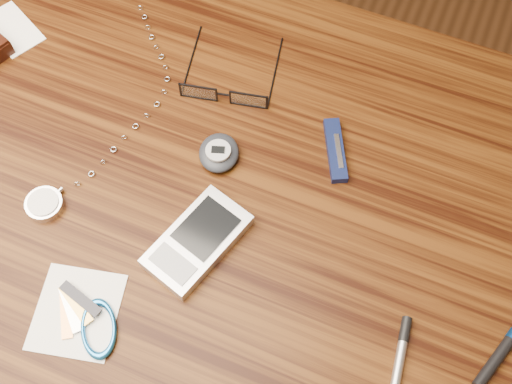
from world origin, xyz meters
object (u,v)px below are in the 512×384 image
at_px(pedometer, 219,153).
at_px(pocket_knife, 335,150).
at_px(pocket_watch, 52,195).
at_px(eyeglasses, 225,92).
at_px(notepad_keys, 88,320).
at_px(pda_phone, 197,241).
at_px(desk, 230,242).
at_px(silver_pen, 398,366).

bearing_deg(pedometer, pocket_knife, 25.28).
bearing_deg(pocket_watch, pocket_knife, 33.15).
bearing_deg(eyeglasses, notepad_keys, -92.84).
height_order(pocket_watch, notepad_keys, pocket_watch).
height_order(eyeglasses, pocket_knife, eyeglasses).
bearing_deg(pda_phone, pocket_watch, -176.15).
relative_size(desk, pocket_watch, 2.99).
height_order(desk, pedometer, pedometer).
bearing_deg(eyeglasses, pedometer, -70.52).
bearing_deg(pocket_knife, silver_pen, -56.32).
bearing_deg(pda_phone, pedometer, 102.39).
xyz_separation_m(desk, pda_phone, (-0.01, -0.05, 0.11)).
bearing_deg(desk, notepad_keys, -114.49).
bearing_deg(notepad_keys, pocket_knife, 60.00).
bearing_deg(notepad_keys, silver_pen, 14.13).
bearing_deg(pda_phone, pocket_knife, 59.46).
bearing_deg(pda_phone, eyeglasses, 105.45).
height_order(eyeglasses, silver_pen, eyeglasses).
xyz_separation_m(eyeglasses, pocket_knife, (0.16, -0.02, -0.01)).
bearing_deg(pocket_knife, pedometer, -154.72).
relative_size(eyeglasses, pda_phone, 1.02).
xyz_separation_m(desk, silver_pen, (0.24, -0.10, 0.11)).
bearing_deg(pedometer, pocket_watch, -141.36).
relative_size(eyeglasses, notepad_keys, 1.12).
height_order(pedometer, pocket_knife, pedometer).
bearing_deg(pda_phone, notepad_keys, -119.25).
bearing_deg(pocket_watch, eyeglasses, 58.52).
xyz_separation_m(pedometer, pocket_knife, (0.13, 0.06, -0.00)).
xyz_separation_m(notepad_keys, pocket_knife, (0.17, 0.30, 0.00)).
bearing_deg(eyeglasses, pda_phone, -74.55).
bearing_deg(pocket_knife, pocket_watch, -146.85).
xyz_separation_m(desk, pocket_watch, (-0.19, -0.07, 0.11)).
relative_size(desk, notepad_keys, 8.16).
bearing_deg(pedometer, notepad_keys, -100.75).
height_order(eyeglasses, pedometer, eyeglasses).
distance_m(pocket_watch, notepad_keys, 0.16).
height_order(desk, pda_phone, pda_phone).
xyz_separation_m(pocket_watch, pda_phone, (0.18, 0.01, 0.00)).
relative_size(eyeglasses, pocket_watch, 0.41).
bearing_deg(pocket_watch, notepad_keys, -45.36).
bearing_deg(silver_pen, eyeglasses, 141.37).
relative_size(pda_phone, notepad_keys, 1.10).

